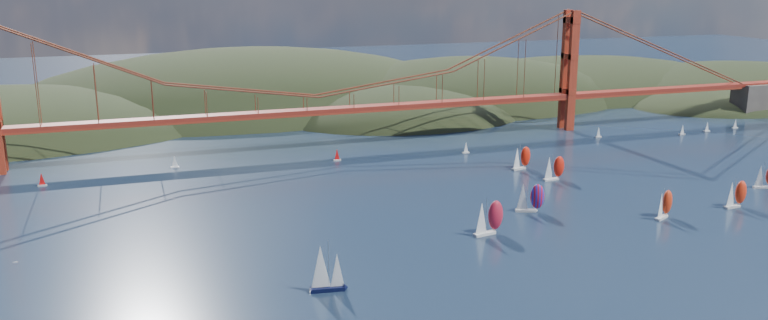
{
  "coord_description": "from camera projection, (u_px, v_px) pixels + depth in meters",
  "views": [
    {
      "loc": [
        -74.77,
        -117.75,
        71.47
      ],
      "look_at": [
        -2.1,
        90.0,
        16.25
      ],
      "focal_mm": 35.0,
      "sensor_mm": 36.0,
      "label": 1
    }
  ],
  "objects": [
    {
      "name": "headlands",
      "position": [
        353.0,
        126.0,
        421.35
      ],
      "size": [
        725.0,
        225.0,
        96.0
      ],
      "color": "black",
      "rests_on": "ground"
    },
    {
      "name": "bridge",
      "position": [
        312.0,
        72.0,
        305.54
      ],
      "size": [
        552.0,
        12.0,
        55.0
      ],
      "color": "maroon",
      "rests_on": "ground"
    },
    {
      "name": "sloop_navy",
      "position": [
        326.0,
        269.0,
        171.55
      ],
      "size": [
        8.23,
        5.01,
        12.43
      ],
      "rotation": [
        0.0,
        0.0,
        -0.14
      ],
      "color": "black",
      "rests_on": "ground"
    },
    {
      "name": "racer_0",
      "position": [
        488.0,
        217.0,
        208.95
      ],
      "size": [
        9.64,
        4.87,
        10.84
      ],
      "rotation": [
        0.0,
        0.0,
        0.17
      ],
      "color": "silver",
      "rests_on": "ground"
    },
    {
      "name": "racer_1",
      "position": [
        664.0,
        204.0,
        223.1
      ],
      "size": [
        8.36,
        6.09,
        9.4
      ],
      "rotation": [
        0.0,
        0.0,
        0.46
      ],
      "color": "silver",
      "rests_on": "ground"
    },
    {
      "name": "racer_2",
      "position": [
        736.0,
        194.0,
        233.33
      ],
      "size": [
        8.43,
        3.84,
        9.54
      ],
      "rotation": [
        0.0,
        0.0,
        0.11
      ],
      "color": "silver",
      "rests_on": "ground"
    },
    {
      "name": "racer_3",
      "position": [
        554.0,
        168.0,
        264.35
      ],
      "size": [
        8.48,
        3.73,
        9.62
      ],
      "rotation": [
        0.0,
        0.0,
        0.1
      ],
      "color": "white",
      "rests_on": "ground"
    },
    {
      "name": "racer_4",
      "position": [
        765.0,
        176.0,
        254.42
      ],
      "size": [
        7.93,
        4.69,
        8.89
      ],
      "rotation": [
        0.0,
        0.0,
        -0.28
      ],
      "color": "silver",
      "rests_on": "ground"
    },
    {
      "name": "racer_5",
      "position": [
        521.0,
        157.0,
        279.0
      ],
      "size": [
        8.49,
        4.72,
        9.52
      ],
      "rotation": [
        0.0,
        0.0,
        0.24
      ],
      "color": "silver",
      "rests_on": "ground"
    },
    {
      "name": "racer_rwb",
      "position": [
        530.0,
        197.0,
        229.07
      ],
      "size": [
        8.96,
        5.75,
        10.01
      ],
      "rotation": [
        0.0,
        0.0,
        -0.35
      ],
      "color": "silver",
      "rests_on": "ground"
    },
    {
      "name": "distant_boat_2",
      "position": [
        42.0,
        179.0,
        257.37
      ],
      "size": [
        3.0,
        2.0,
        4.7
      ],
      "color": "silver",
      "rests_on": "ground"
    },
    {
      "name": "distant_boat_3",
      "position": [
        175.0,
        162.0,
        281.28
      ],
      "size": [
        3.0,
        2.0,
        4.7
      ],
      "color": "silver",
      "rests_on": "ground"
    },
    {
      "name": "distant_boat_4",
      "position": [
        599.0,
        132.0,
        333.5
      ],
      "size": [
        3.0,
        2.0,
        4.7
      ],
      "color": "silver",
      "rests_on": "ground"
    },
    {
      "name": "distant_boat_5",
      "position": [
        683.0,
        130.0,
        338.82
      ],
      "size": [
        3.0,
        2.0,
        4.7
      ],
      "color": "silver",
      "rests_on": "ground"
    },
    {
      "name": "distant_boat_6",
      "position": [
        707.0,
        126.0,
        345.84
      ],
      "size": [
        3.0,
        2.0,
        4.7
      ],
      "color": "silver",
      "rests_on": "ground"
    },
    {
      "name": "distant_boat_7",
      "position": [
        735.0,
        123.0,
        352.87
      ],
      "size": [
        3.0,
        2.0,
        4.7
      ],
      "color": "silver",
      "rests_on": "ground"
    },
    {
      "name": "distant_boat_8",
      "position": [
        466.0,
        147.0,
        304.25
      ],
      "size": [
        3.0,
        2.0,
        4.7
      ],
      "color": "silver",
      "rests_on": "ground"
    },
    {
      "name": "distant_boat_9",
      "position": [
        337.0,
        155.0,
        292.14
      ],
      "size": [
        3.0,
        2.0,
        4.7
      ],
      "color": "silver",
      "rests_on": "ground"
    },
    {
      "name": "gull",
      "position": [
        15.0,
        262.0,
        136.41
      ],
      "size": [
        0.9,
        0.25,
        0.17
      ],
      "color": "white",
      "rests_on": "ground"
    }
  ]
}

